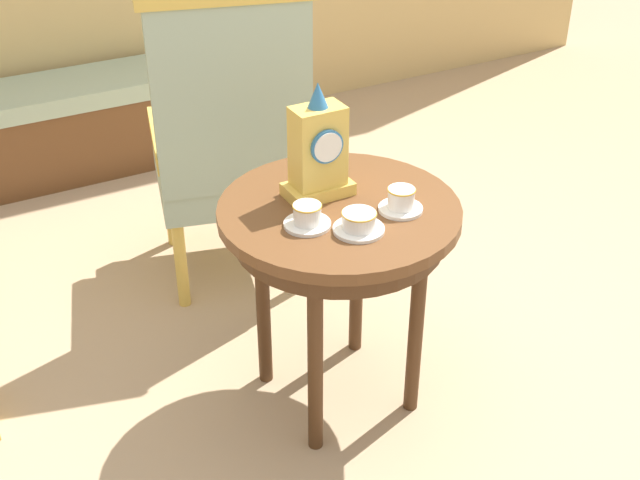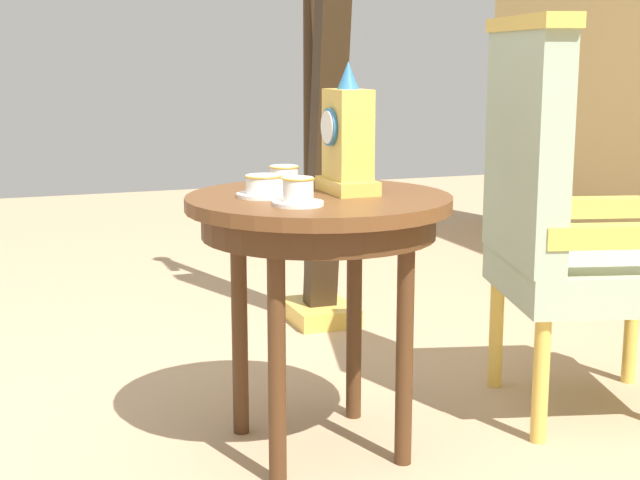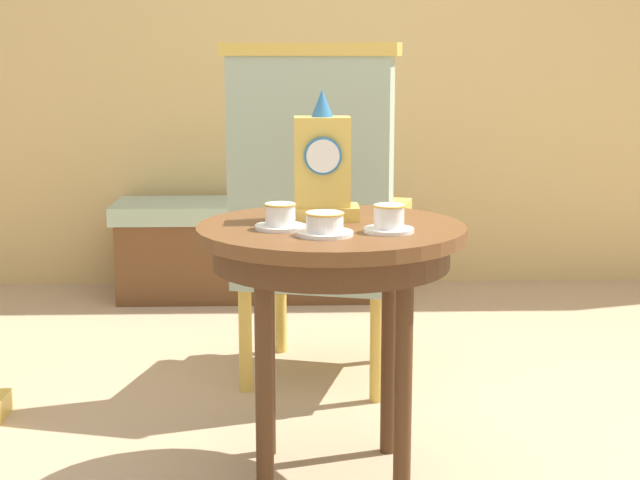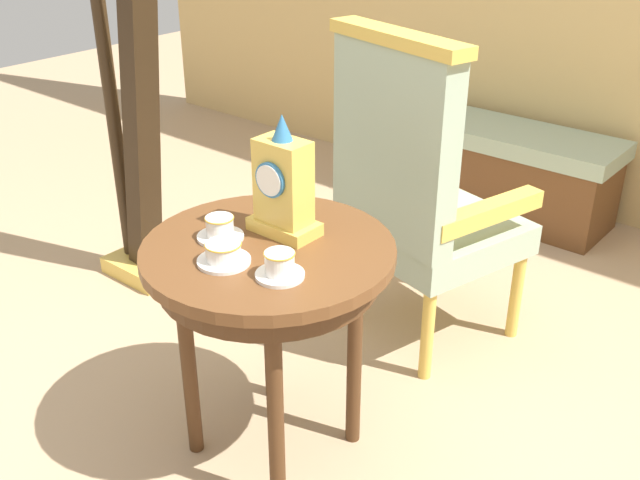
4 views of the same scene
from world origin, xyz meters
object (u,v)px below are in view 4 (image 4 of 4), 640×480
(teacup_right, at_px, (223,254))
(window_bench, at_px, (497,168))
(harp, at_px, (132,103))
(side_table, at_px, (269,273))
(teacup_center, at_px, (280,266))
(mantel_clock, at_px, (283,187))
(armchair, at_px, (417,191))
(teacup_left, at_px, (220,229))

(teacup_right, distance_m, window_bench, 2.19)
(harp, bearing_deg, side_table, -20.74)
(teacup_center, xyz_separation_m, mantel_clock, (-0.16, 0.19, 0.10))
(teacup_right, relative_size, teacup_center, 1.12)
(armchair, bearing_deg, side_table, -89.21)
(armchair, bearing_deg, teacup_left, -98.44)
(teacup_right, bearing_deg, armchair, 89.25)
(harp, distance_m, window_bench, 1.83)
(window_bench, bearing_deg, harp, -117.24)
(side_table, height_order, teacup_right, teacup_right)
(side_table, xyz_separation_m, harp, (-1.11, 0.42, 0.16))
(teacup_right, xyz_separation_m, harp, (-1.09, 0.56, 0.06))
(side_table, relative_size, mantel_clock, 2.04)
(armchair, relative_size, window_bench, 0.97)
(side_table, xyz_separation_m, mantel_clock, (-0.02, 0.09, 0.22))
(harp, height_order, window_bench, harp)
(mantel_clock, distance_m, harp, 1.14)
(side_table, bearing_deg, teacup_left, -158.15)
(teacup_right, xyz_separation_m, window_bench, (-0.29, 2.11, -0.49))
(mantel_clock, bearing_deg, teacup_left, -128.42)
(teacup_left, relative_size, window_bench, 0.11)
(mantel_clock, height_order, armchair, armchair)
(teacup_left, bearing_deg, harp, 154.34)
(side_table, distance_m, harp, 1.20)
(teacup_center, height_order, harp, harp)
(mantel_clock, bearing_deg, side_table, -76.94)
(teacup_right, xyz_separation_m, teacup_center, (0.16, 0.04, 0.00))
(window_bench, bearing_deg, teacup_left, -84.86)
(teacup_center, height_order, window_bench, teacup_center)
(teacup_center, bearing_deg, teacup_right, -166.36)
(window_bench, bearing_deg, mantel_clock, -81.25)
(armchair, distance_m, harp, 1.16)
(teacup_left, distance_m, teacup_right, 0.14)
(armchair, xyz_separation_m, window_bench, (-0.30, 1.23, -0.37))
(teacup_left, xyz_separation_m, armchair, (0.12, 0.79, -0.12))
(teacup_left, bearing_deg, teacup_center, -10.87)
(window_bench, bearing_deg, side_table, -81.06)
(side_table, distance_m, teacup_right, 0.18)
(teacup_left, relative_size, teacup_right, 0.93)
(side_table, distance_m, window_bench, 2.03)
(teacup_right, bearing_deg, teacup_center, 13.64)
(teacup_center, height_order, mantel_clock, mantel_clock)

